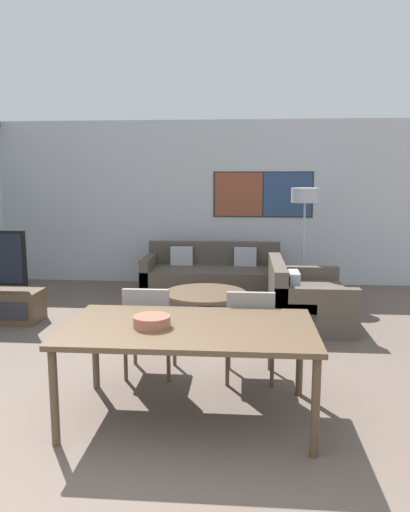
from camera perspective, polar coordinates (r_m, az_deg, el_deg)
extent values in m
plane|color=brown|center=(3.49, -12.54, -23.66)|extent=(24.00, 24.00, 0.00)
cube|color=silver|center=(8.70, -1.52, 6.09)|extent=(7.81, 0.06, 2.80)
cube|color=#2D2D33|center=(8.61, 6.64, 7.00)|extent=(1.69, 0.01, 0.77)
cube|color=brown|center=(8.60, 3.87, 7.03)|extent=(0.81, 0.02, 0.73)
cube|color=navy|center=(8.63, 9.41, 6.94)|extent=(0.81, 0.02, 0.73)
cube|color=#706051|center=(6.62, 0.03, -7.23)|extent=(2.57, 1.76, 0.01)
cube|color=#51473D|center=(7.96, 0.85, -2.87)|extent=(2.17, 0.98, 0.42)
cube|color=#51473D|center=(8.32, 1.04, -1.04)|extent=(2.17, 0.16, 0.79)
cube|color=#51473D|center=(8.07, -6.35, -2.10)|extent=(0.14, 0.98, 0.60)
cube|color=#51473D|center=(7.94, 8.17, -2.33)|extent=(0.14, 0.98, 0.60)
cube|color=#B2B7C1|center=(8.17, -2.67, 0.01)|extent=(0.36, 0.12, 0.30)
cube|color=#B2B7C1|center=(8.10, 4.62, -0.09)|extent=(0.36, 0.12, 0.30)
cube|color=#51473D|center=(6.62, 11.76, -5.57)|extent=(0.98, 1.50, 0.42)
cube|color=#51473D|center=(6.54, 8.22, -4.01)|extent=(0.16, 1.50, 0.79)
cube|color=#51473D|center=(5.95, 12.60, -6.40)|extent=(0.98, 0.14, 0.60)
cube|color=#51473D|center=(7.26, 11.12, -3.51)|extent=(0.98, 0.14, 0.60)
cube|color=#B2B7C1|center=(6.19, 10.12, -3.14)|extent=(0.12, 0.36, 0.30)
cylinder|color=brown|center=(6.62, 0.03, -7.14)|extent=(0.49, 0.49, 0.03)
cylinder|color=brown|center=(6.57, 0.03, -5.88)|extent=(0.19, 0.19, 0.33)
cylinder|color=brown|center=(6.53, 0.03, -4.31)|extent=(1.08, 1.08, 0.04)
cube|color=brown|center=(3.85, -1.77, -8.23)|extent=(1.91, 1.09, 0.04)
cylinder|color=brown|center=(3.75, -16.86, -15.25)|extent=(0.06, 0.06, 0.71)
cylinder|color=brown|center=(3.55, 12.51, -16.53)|extent=(0.06, 0.06, 0.71)
cylinder|color=brown|center=(4.60, -12.42, -10.41)|extent=(0.06, 0.06, 0.71)
cylinder|color=brown|center=(4.43, 10.78, -11.10)|extent=(0.06, 0.06, 0.71)
cube|color=gray|center=(4.83, -6.23, -8.46)|extent=(0.46, 0.46, 0.06)
cube|color=gray|center=(4.56, -6.77, -6.36)|extent=(0.42, 0.05, 0.42)
cylinder|color=brown|center=(4.76, -9.06, -11.66)|extent=(0.04, 0.04, 0.39)
cylinder|color=brown|center=(4.68, -4.19, -11.92)|extent=(0.04, 0.04, 0.39)
cylinder|color=brown|center=(5.12, -8.00, -10.09)|extent=(0.04, 0.04, 0.39)
cylinder|color=brown|center=(5.05, -3.49, -10.29)|extent=(0.04, 0.04, 0.39)
cube|color=gray|center=(4.70, 5.15, -8.92)|extent=(0.46, 0.46, 0.06)
cube|color=gray|center=(4.44, 5.22, -6.79)|extent=(0.42, 0.05, 0.42)
cylinder|color=brown|center=(4.59, 2.57, -12.33)|extent=(0.04, 0.04, 0.39)
cylinder|color=brown|center=(4.60, 7.68, -12.38)|extent=(0.04, 0.04, 0.39)
cylinder|color=brown|center=(4.97, 2.74, -10.63)|extent=(0.04, 0.04, 0.39)
cylinder|color=brown|center=(4.97, 7.43, -10.68)|extent=(0.04, 0.04, 0.39)
cylinder|color=#995642|center=(3.81, -6.09, -7.45)|extent=(0.28, 0.28, 0.09)
torus|color=#995642|center=(3.80, -6.10, -6.94)|extent=(0.28, 0.28, 0.02)
cylinder|color=#2D2D33|center=(7.95, 11.01, -4.52)|extent=(0.28, 0.28, 0.02)
cylinder|color=#B7B7BC|center=(7.81, 11.18, 0.72)|extent=(0.03, 0.03, 1.44)
cylinder|color=#B2B7C1|center=(7.73, 11.37, 6.83)|extent=(0.42, 0.42, 0.22)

